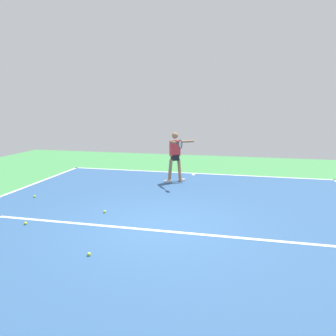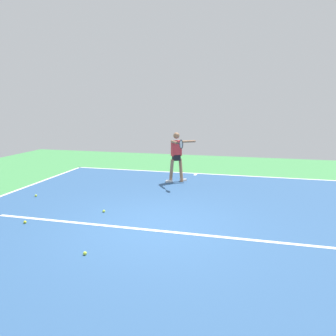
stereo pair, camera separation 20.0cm
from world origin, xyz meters
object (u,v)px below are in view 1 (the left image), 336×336
(tennis_player, at_px, (175,154))
(tennis_ball_far_corner, at_px, (89,254))
(tennis_ball_by_sideline, at_px, (34,196))
(tennis_ball_by_baseline, at_px, (25,223))
(tennis_ball_near_player, at_px, (105,212))

(tennis_player, relative_size, tennis_ball_far_corner, 26.23)
(tennis_player, bearing_deg, tennis_ball_far_corner, 53.01)
(tennis_ball_by_sideline, bearing_deg, tennis_player, -142.12)
(tennis_ball_by_sideline, height_order, tennis_ball_by_baseline, same)
(tennis_ball_near_player, height_order, tennis_ball_by_baseline, same)
(tennis_ball_near_player, distance_m, tennis_ball_far_corner, 2.30)
(tennis_ball_far_corner, distance_m, tennis_ball_by_baseline, 2.33)
(tennis_player, xyz_separation_m, tennis_ball_near_player, (1.06, 3.58, -0.96))
(tennis_ball_near_player, xyz_separation_m, tennis_ball_by_sideline, (2.53, -0.79, 0.00))
(tennis_ball_by_baseline, bearing_deg, tennis_player, -117.54)
(tennis_ball_near_player, relative_size, tennis_ball_by_baseline, 1.00)
(tennis_ball_near_player, distance_m, tennis_ball_by_baseline, 1.80)
(tennis_player, relative_size, tennis_ball_by_baseline, 26.23)
(tennis_ball_far_corner, bearing_deg, tennis_ball_near_player, -72.84)
(tennis_player, height_order, tennis_ball_near_player, tennis_player)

